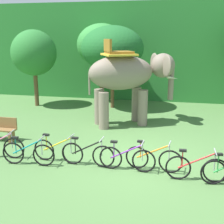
# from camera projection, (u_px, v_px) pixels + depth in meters

# --- Properties ---
(ground_plane) EXTENTS (80.00, 80.00, 0.00)m
(ground_plane) POSITION_uv_depth(u_px,v_px,m) (140.00, 160.00, 9.67)
(ground_plane) COLOR #4C753D
(foliage_hedge) EXTENTS (36.00, 6.00, 5.88)m
(foliage_hedge) POSITION_uv_depth(u_px,v_px,m) (162.00, 50.00, 20.43)
(foliage_hedge) COLOR #28702D
(foliage_hedge) RESTS_ON ground
(tree_far_right) EXTENTS (2.49, 2.49, 4.25)m
(tree_far_right) POSITION_uv_depth(u_px,v_px,m) (34.00, 53.00, 16.47)
(tree_far_right) COLOR brown
(tree_far_right) RESTS_ON ground
(tree_far_left) EXTENTS (2.89, 2.89, 4.61)m
(tree_far_left) POSITION_uv_depth(u_px,v_px,m) (102.00, 45.00, 17.37)
(tree_far_left) COLOR brown
(tree_far_left) RESTS_ON ground
(tree_left) EXTENTS (3.36, 3.36, 4.46)m
(tree_left) POSITION_uv_depth(u_px,v_px,m) (112.00, 48.00, 15.94)
(tree_left) COLOR brown
(tree_left) RESTS_ON ground
(elephant) EXTENTS (4.09, 3.16, 3.78)m
(elephant) POSITION_uv_depth(u_px,v_px,m) (128.00, 76.00, 13.12)
(elephant) COLOR gray
(elephant) RESTS_ON ground
(bike_teal) EXTENTS (1.71, 0.52, 0.92)m
(bike_teal) POSITION_uv_depth(u_px,v_px,m) (28.00, 153.00, 9.22)
(bike_teal) COLOR black
(bike_teal) RESTS_ON ground
(bike_yellow) EXTENTS (1.71, 0.52, 0.92)m
(bike_yellow) POSITION_uv_depth(u_px,v_px,m) (58.00, 151.00, 9.43)
(bike_yellow) COLOR black
(bike_yellow) RESTS_ON ground
(bike_black) EXTENTS (1.71, 0.52, 0.92)m
(bike_black) POSITION_uv_depth(u_px,v_px,m) (88.00, 154.00, 9.16)
(bike_black) COLOR black
(bike_black) RESTS_ON ground
(bike_purple) EXTENTS (1.71, 0.52, 0.92)m
(bike_purple) POSITION_uv_depth(u_px,v_px,m) (127.00, 158.00, 8.84)
(bike_purple) COLOR black
(bike_purple) RESTS_ON ground
(bike_orange) EXTENTS (1.71, 0.52, 0.92)m
(bike_orange) POSITION_uv_depth(u_px,v_px,m) (153.00, 158.00, 8.83)
(bike_orange) COLOR black
(bike_orange) RESTS_ON ground
(bike_red) EXTENTS (1.71, 0.52, 0.92)m
(bike_red) POSITION_uv_depth(u_px,v_px,m) (197.00, 168.00, 8.19)
(bike_red) COLOR black
(bike_red) RESTS_ON ground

